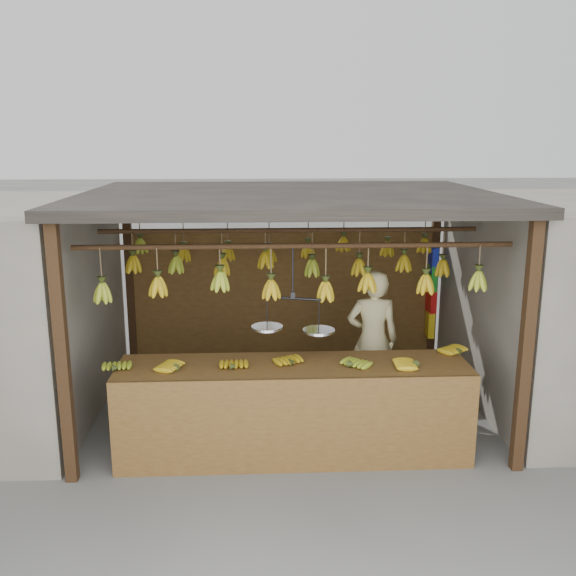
{
  "coord_description": "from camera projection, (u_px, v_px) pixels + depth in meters",
  "views": [
    {
      "loc": [
        -0.35,
        -6.72,
        2.97
      ],
      "look_at": [
        0.0,
        0.3,
        1.3
      ],
      "focal_mm": 40.0,
      "sensor_mm": 36.0,
      "label": 1
    }
  ],
  "objects": [
    {
      "name": "stall",
      "position": [
        288.0,
        229.0,
        7.1
      ],
      "size": [
        4.3,
        3.3,
        2.4
      ],
      "color": "black",
      "rests_on": "ground"
    },
    {
      "name": "vendor",
      "position": [
        372.0,
        340.0,
        7.05
      ],
      "size": [
        0.58,
        0.39,
        1.57
      ],
      "primitive_type": "imported",
      "rotation": [
        0.0,
        0.0,
        3.12
      ],
      "color": "beige",
      "rests_on": "ground"
    },
    {
      "name": "counter",
      "position": [
        294.0,
        390.0,
        5.88
      ],
      "size": [
        3.48,
        0.75,
        0.96
      ],
      "color": "brown",
      "rests_on": "ground"
    },
    {
      "name": "hanging_bananas",
      "position": [
        290.0,
        265.0,
        6.87
      ],
      "size": [
        3.62,
        2.25,
        0.4
      ],
      "color": "#92A523",
      "rests_on": "ground"
    },
    {
      "name": "ground",
      "position": [
        289.0,
        406.0,
        7.24
      ],
      "size": [
        80.0,
        80.0,
        0.0
      ],
      "primitive_type": "plane",
      "color": "#5B5B57"
    },
    {
      "name": "balance_scale",
      "position": [
        293.0,
        325.0,
        5.97
      ],
      "size": [
        0.76,
        0.42,
        0.8
      ],
      "color": "black",
      "rests_on": "ground"
    },
    {
      "name": "bag_bundles",
      "position": [
        432.0,
        290.0,
        8.41
      ],
      "size": [
        0.08,
        0.26,
        1.2
      ],
      "color": "#1426BF",
      "rests_on": "ground"
    }
  ]
}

